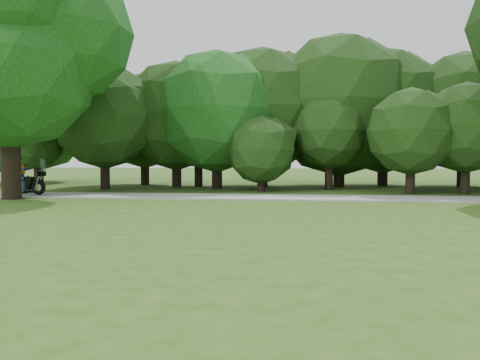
{
  "coord_description": "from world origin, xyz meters",
  "views": [
    {
      "loc": [
        -0.12,
        -9.53,
        1.6
      ],
      "look_at": [
        -1.64,
        3.25,
        0.93
      ],
      "focal_mm": 35.0,
      "sensor_mm": 36.0,
      "label": 1
    }
  ],
  "objects": [
    {
      "name": "tree_line",
      "position": [
        0.59,
        14.36,
        3.63
      ],
      "size": [
        40.4,
        11.56,
        7.84
      ],
      "color": "black",
      "rests_on": "ground"
    },
    {
      "name": "ground",
      "position": [
        0.0,
        0.0,
        0.0
      ],
      "size": [
        100.0,
        100.0,
        0.0
      ],
      "primitive_type": "plane",
      "color": "#2D4F16",
      "rests_on": "ground"
    },
    {
      "name": "big_tree_west",
      "position": [
        -10.54,
        6.85,
        5.76
      ],
      "size": [
        8.64,
        6.56,
        9.96
      ],
      "color": "black",
      "rests_on": "ground"
    },
    {
      "name": "walkway",
      "position": [
        0.0,
        8.0,
        0.03
      ],
      "size": [
        60.0,
        2.2,
        0.06
      ],
      "primitive_type": "cube",
      "color": "#A3A39D",
      "rests_on": "ground"
    },
    {
      "name": "touring_motorcycle",
      "position": [
        -10.84,
        7.7,
        0.59
      ],
      "size": [
        1.93,
        0.76,
        1.47
      ],
      "rotation": [
        0.0,
        0.0,
        -0.15
      ],
      "color": "black",
      "rests_on": "walkway"
    }
  ]
}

